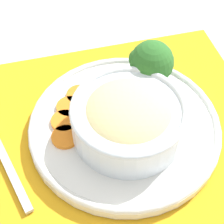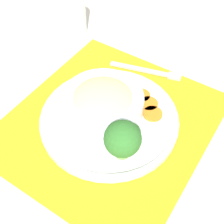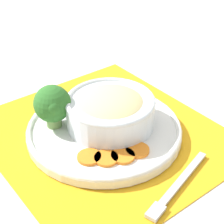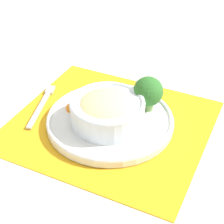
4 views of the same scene
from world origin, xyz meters
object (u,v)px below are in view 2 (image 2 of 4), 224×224
Objects in this scene: broccoli_floret at (123,139)px; fork at (152,72)px; water_glass at (73,17)px; bowl at (104,102)px.

broccoli_floret is 0.27m from fork.
water_glass reaches higher than fork.
water_glass is (-0.30, -0.33, -0.02)m from broccoli_floret.
broccoli_floret is at bearing -0.50° from fork.
fork is (-0.19, 0.03, -0.05)m from bowl.
bowl is at bearing 46.84° from water_glass.
fork is (-0.26, -0.06, -0.06)m from broccoli_floret.
water_glass is at bearing -133.16° from bowl.
water_glass is 0.63× the size of fork.
broccoli_floret is 0.48× the size of fork.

